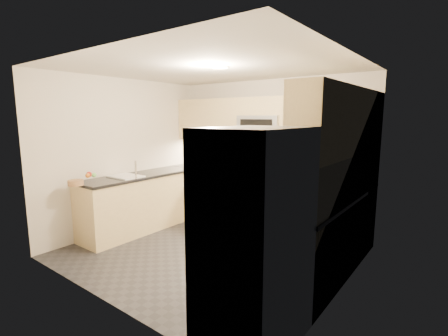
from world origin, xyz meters
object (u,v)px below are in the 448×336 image
Objects in this scene: refrigerator at (254,238)px; utensil_bowl at (328,177)px; microwave at (262,128)px; gas_range at (257,202)px; fruit_basket at (76,183)px; cutting_board at (235,170)px.

utensil_bowl is at bearing 95.46° from refrigerator.
microwave is 2.40× the size of utensil_bowl.
gas_range is 1.20× the size of microwave.
microwave reaches higher than utensil_bowl.
utensil_bowl is (-0.22, 2.34, 0.13)m from refrigerator.
cutting_board is at bearing 67.23° from fruit_basket.
fruit_basket reaches higher than cutting_board.
refrigerator is 2.36m from utensil_bowl.
utensil_bowl is 0.89× the size of cutting_board.
utensil_bowl is 3.54m from fruit_basket.
refrigerator is 5.69× the size of utensil_bowl.
fruit_basket is at bearing -121.42° from microwave.
refrigerator is at bearing -59.12° from gas_range.
microwave is at bearing 90.00° from gas_range.
cutting_board is at bearing 175.63° from utensil_bowl.
fruit_basket is (-2.95, 0.09, 0.08)m from refrigerator.
refrigerator is 3.15m from cutting_board.
cutting_board is 2.59m from fruit_basket.
cutting_board is at bearing 128.25° from refrigerator.
microwave is 0.91m from cutting_board.
refrigerator reaches higher than utensil_bowl.
cutting_board reaches higher than gas_range.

